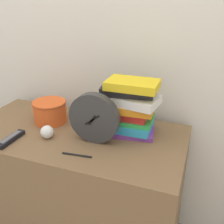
{
  "coord_description": "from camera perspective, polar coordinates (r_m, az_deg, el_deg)",
  "views": [
    {
      "loc": [
        0.56,
        -0.71,
        1.33
      ],
      "look_at": [
        0.19,
        0.29,
        0.85
      ],
      "focal_mm": 42.0,
      "sensor_mm": 36.0,
      "label": 1
    }
  ],
  "objects": [
    {
      "name": "crumpled_paper_ball",
      "position": [
        1.24,
        -13.96,
        -4.22
      ],
      "size": [
        0.06,
        0.06,
        0.06
      ],
      "color": "white",
      "rests_on": "desk"
    },
    {
      "name": "wall_back",
      "position": [
        1.44,
        -3.11,
        19.15
      ],
      "size": [
        6.0,
        0.04,
        2.4
      ],
      "color": "silver",
      "rests_on": "ground_plane"
    },
    {
      "name": "pen",
      "position": [
        1.1,
        -7.64,
        -9.25
      ],
      "size": [
        0.13,
        0.02,
        0.01
      ],
      "color": "black",
      "rests_on": "desk"
    },
    {
      "name": "tv_remote",
      "position": [
        1.27,
        -21.18,
        -5.48
      ],
      "size": [
        0.04,
        0.16,
        0.02
      ],
      "color": "black",
      "rests_on": "desk"
    },
    {
      "name": "basket",
      "position": [
        1.38,
        -13.37,
        0.29
      ],
      "size": [
        0.17,
        0.17,
        0.11
      ],
      "color": "#E05623",
      "rests_on": "desk"
    },
    {
      "name": "book_stack",
      "position": [
        1.21,
        3.88,
        1.04
      ],
      "size": [
        0.28,
        0.2,
        0.27
      ],
      "color": "#7A3899",
      "rests_on": "desk"
    },
    {
      "name": "desk",
      "position": [
        1.49,
        -7.69,
        -16.63
      ],
      "size": [
        1.07,
        0.54,
        0.72
      ],
      "color": "brown",
      "rests_on": "ground_plane"
    },
    {
      "name": "desk_clock",
      "position": [
        1.14,
        -3.95,
        -1.39
      ],
      "size": [
        0.23,
        0.04,
        0.23
      ],
      "color": "#333333",
      "rests_on": "desk"
    }
  ]
}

